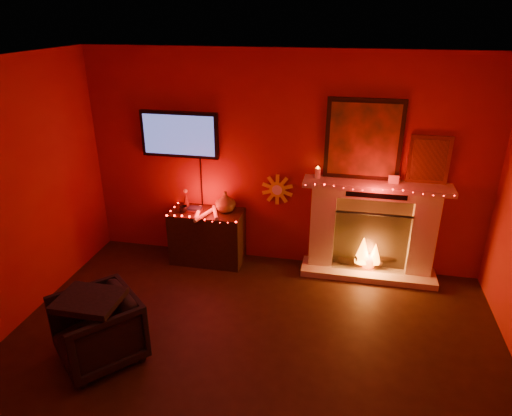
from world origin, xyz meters
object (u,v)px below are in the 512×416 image
at_px(tv, 179,135).
at_px(sunburst_clock, 277,190).
at_px(console_table, 208,234).
at_px(fireplace, 372,220).
at_px(armchair, 98,329).

distance_m(tv, sunburst_clock, 1.41).
relative_size(sunburst_clock, console_table, 0.41).
xyz_separation_m(fireplace, armchair, (-2.52, -2.13, -0.39)).
distance_m(tv, console_table, 1.33).
xyz_separation_m(tv, console_table, (0.38, -0.19, -1.26)).
bearing_deg(tv, console_table, -26.72).
bearing_deg(console_table, sunburst_clock, 14.05).
relative_size(fireplace, console_table, 2.23).
bearing_deg(tv, sunburst_clock, 1.24).
xyz_separation_m(fireplace, console_table, (-2.06, -0.13, -0.33)).
xyz_separation_m(tv, sunburst_clock, (1.25, 0.03, -0.65)).
bearing_deg(console_table, armchair, -102.93).
bearing_deg(tv, armchair, -92.13).
bearing_deg(sunburst_clock, armchair, -120.89).
relative_size(sunburst_clock, armchair, 0.55).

